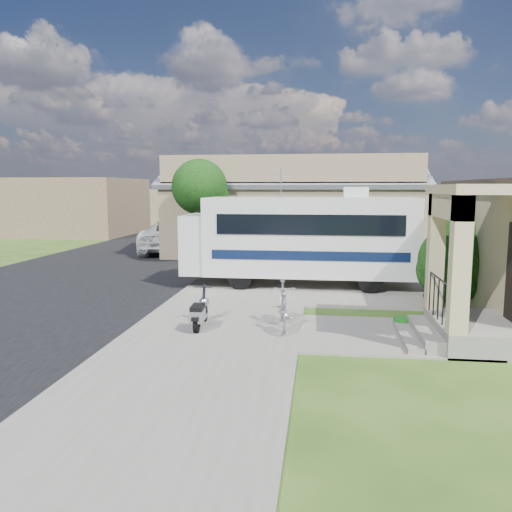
# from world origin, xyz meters

# --- Properties ---
(ground) EXTENTS (120.00, 120.00, 0.00)m
(ground) POSITION_xyz_m (0.00, 0.00, 0.00)
(ground) COLOR #214011
(street_slab) EXTENTS (9.00, 80.00, 0.02)m
(street_slab) POSITION_xyz_m (-7.50, 10.00, 0.01)
(street_slab) COLOR black
(street_slab) RESTS_ON ground
(sidewalk_slab) EXTENTS (4.00, 80.00, 0.06)m
(sidewalk_slab) POSITION_xyz_m (-1.00, 10.00, 0.03)
(sidewalk_slab) COLOR #65635B
(sidewalk_slab) RESTS_ON ground
(driveway_slab) EXTENTS (7.00, 6.00, 0.05)m
(driveway_slab) POSITION_xyz_m (1.50, 4.50, 0.03)
(driveway_slab) COLOR #65635B
(driveway_slab) RESTS_ON ground
(walk_slab) EXTENTS (4.00, 3.00, 0.05)m
(walk_slab) POSITION_xyz_m (3.00, -1.00, 0.03)
(walk_slab) COLOR #65635B
(walk_slab) RESTS_ON ground
(warehouse) EXTENTS (12.50, 8.40, 5.04)m
(warehouse) POSITION_xyz_m (0.00, 13.97, 1.99)
(warehouse) COLOR brown
(warehouse) RESTS_ON ground
(distant_bldg_far) EXTENTS (10.00, 8.00, 4.00)m
(distant_bldg_far) POSITION_xyz_m (-17.00, 22.00, 2.00)
(distant_bldg_far) COLOR brown
(distant_bldg_far) RESTS_ON ground
(distant_bldg_near) EXTENTS (8.00, 7.00, 3.20)m
(distant_bldg_near) POSITION_xyz_m (-15.00, 34.00, 1.60)
(distant_bldg_near) COLOR brown
(distant_bldg_near) RESTS_ON ground
(street_tree_a) EXTENTS (2.44, 2.40, 4.58)m
(street_tree_a) POSITION_xyz_m (-3.70, 9.05, 3.25)
(street_tree_a) COLOR black
(street_tree_a) RESTS_ON ground
(street_tree_b) EXTENTS (2.44, 2.40, 4.73)m
(street_tree_b) POSITION_xyz_m (-3.70, 19.05, 3.39)
(street_tree_b) COLOR black
(street_tree_b) RESTS_ON ground
(street_tree_c) EXTENTS (2.44, 2.40, 4.42)m
(street_tree_c) POSITION_xyz_m (-3.70, 28.05, 3.10)
(street_tree_c) COLOR black
(street_tree_c) RESTS_ON ground
(motorhome) EXTENTS (7.70, 2.53, 3.95)m
(motorhome) POSITION_xyz_m (0.76, 4.63, 1.69)
(motorhome) COLOR beige
(motorhome) RESTS_ON ground
(shrub) EXTENTS (2.22, 2.12, 2.72)m
(shrub) POSITION_xyz_m (5.21, 2.16, 1.39)
(shrub) COLOR black
(shrub) RESTS_ON ground
(scooter) EXTENTS (0.49, 1.41, 0.92)m
(scooter) POSITION_xyz_m (-1.37, -1.08, 0.42)
(scooter) COLOR black
(scooter) RESTS_ON ground
(bicycle) EXTENTS (0.74, 1.87, 1.09)m
(bicycle) POSITION_xyz_m (0.57, -0.78, 0.55)
(bicycle) COLOR #97979E
(bicycle) RESTS_ON ground
(pickup_truck) EXTENTS (3.73, 6.54, 1.72)m
(pickup_truck) POSITION_xyz_m (-6.21, 13.09, 0.86)
(pickup_truck) COLOR silver
(pickup_truck) RESTS_ON ground
(van) EXTENTS (3.23, 6.76, 1.90)m
(van) POSITION_xyz_m (-6.71, 19.69, 0.95)
(van) COLOR silver
(van) RESTS_ON ground
(garden_hose) EXTENTS (0.45, 0.45, 0.20)m
(garden_hose) POSITION_xyz_m (3.41, -0.22, 0.10)
(garden_hose) COLOR #125C13
(garden_hose) RESTS_ON ground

